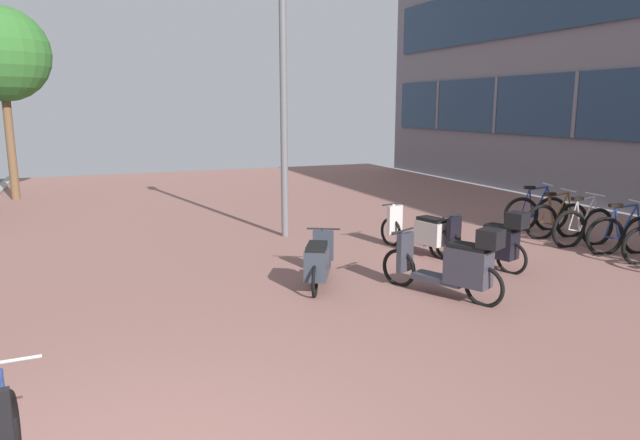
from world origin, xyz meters
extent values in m
cube|color=slate|center=(12.15, 8.40, 2.58)|extent=(0.10, 0.12, 1.71)
cube|color=slate|center=(12.15, 11.60, 2.58)|extent=(0.10, 0.12, 1.71)
cube|color=slate|center=(12.15, 14.80, 2.58)|extent=(0.10, 0.12, 1.71)
cylinder|color=navy|center=(-0.55, 0.32, 0.62)|extent=(0.05, 0.34, 0.67)
cylinder|color=navy|center=(-0.56, 0.54, 0.65)|extent=(0.04, 0.16, 0.61)
torus|color=black|center=(8.37, 3.85, 0.32)|extent=(0.70, 0.27, 0.70)
torus|color=black|center=(9.01, 3.66, 0.32)|extent=(0.70, 0.27, 0.70)
cylinder|color=navy|center=(8.76, 3.74, 0.57)|extent=(0.32, 0.13, 0.62)
cylinder|color=navy|center=(8.56, 3.79, 0.55)|extent=(0.15, 0.07, 0.56)
cylinder|color=navy|center=(8.70, 3.75, 0.85)|extent=(0.40, 0.15, 0.08)
cylinder|color=navy|center=(8.49, 3.81, 0.29)|extent=(0.26, 0.10, 0.08)
cylinder|color=navy|center=(8.44, 3.83, 0.57)|extent=(0.17, 0.07, 0.51)
cylinder|color=navy|center=(8.95, 3.68, 0.60)|extent=(0.15, 0.07, 0.56)
cube|color=black|center=(8.51, 3.81, 0.87)|extent=(0.24, 0.15, 0.06)
cylinder|color=#ADADB2|center=(8.90, 3.69, 0.92)|extent=(0.16, 0.47, 0.02)
torus|color=black|center=(8.19, 4.49, 0.33)|extent=(0.74, 0.13, 0.73)
torus|color=black|center=(8.84, 4.44, 0.33)|extent=(0.74, 0.13, 0.73)
cylinder|color=#B4B4B4|center=(8.58, 4.46, 0.59)|extent=(0.32, 0.06, 0.64)
cylinder|color=#B4B4B4|center=(8.38, 4.47, 0.57)|extent=(0.14, 0.05, 0.58)
cylinder|color=#B4B4B4|center=(8.53, 4.46, 0.88)|extent=(0.40, 0.07, 0.09)
cylinder|color=#B4B4B4|center=(8.31, 4.48, 0.31)|extent=(0.25, 0.05, 0.08)
cylinder|color=#B4B4B4|center=(8.26, 4.48, 0.59)|extent=(0.17, 0.04, 0.53)
cylinder|color=#B4B4B4|center=(8.78, 4.44, 0.62)|extent=(0.15, 0.04, 0.58)
cube|color=black|center=(8.33, 4.48, 0.90)|extent=(0.23, 0.11, 0.06)
cylinder|color=#ADADB2|center=(8.72, 4.45, 0.96)|extent=(0.06, 0.48, 0.02)
torus|color=black|center=(8.23, 5.23, 0.32)|extent=(0.72, 0.18, 0.72)
torus|color=black|center=(8.90, 5.12, 0.32)|extent=(0.72, 0.18, 0.72)
cylinder|color=brown|center=(8.63, 5.16, 0.58)|extent=(0.33, 0.09, 0.63)
cylinder|color=brown|center=(8.43, 5.20, 0.56)|extent=(0.15, 0.06, 0.57)
cylinder|color=brown|center=(8.58, 5.17, 0.86)|extent=(0.41, 0.10, 0.08)
cylinder|color=brown|center=(8.36, 5.21, 0.30)|extent=(0.26, 0.07, 0.08)
cylinder|color=brown|center=(8.31, 5.22, 0.58)|extent=(0.17, 0.05, 0.52)
cylinder|color=brown|center=(8.84, 5.13, 0.61)|extent=(0.15, 0.05, 0.57)
cube|color=black|center=(8.38, 5.20, 0.88)|extent=(0.23, 0.12, 0.06)
cylinder|color=#ADADB2|center=(8.78, 5.14, 0.94)|extent=(0.10, 0.48, 0.02)
torus|color=black|center=(8.41, 5.99, 0.33)|extent=(0.72, 0.31, 0.74)
torus|color=black|center=(9.01, 5.78, 0.33)|extent=(0.72, 0.31, 0.74)
cylinder|color=navy|center=(8.77, 5.86, 0.60)|extent=(0.31, 0.14, 0.65)
cylinder|color=navy|center=(8.59, 5.93, 0.57)|extent=(0.14, 0.08, 0.59)
cylinder|color=navy|center=(8.72, 5.88, 0.89)|extent=(0.38, 0.16, 0.09)
cylinder|color=navy|center=(8.52, 5.95, 0.31)|extent=(0.24, 0.11, 0.08)
cylinder|color=navy|center=(8.47, 5.97, 0.60)|extent=(0.16, 0.08, 0.54)
cylinder|color=navy|center=(8.95, 5.80, 0.62)|extent=(0.15, 0.08, 0.59)
cube|color=black|center=(8.54, 5.94, 0.91)|extent=(0.24, 0.16, 0.06)
cylinder|color=#ADADB2|center=(8.90, 5.82, 0.96)|extent=(0.18, 0.46, 0.02)
torus|color=black|center=(5.53, 4.66, 0.25)|extent=(0.17, 0.54, 0.55)
torus|color=black|center=(5.25, 5.88, 0.25)|extent=(0.17, 0.54, 0.55)
cube|color=silver|center=(5.39, 5.27, 0.22)|extent=(0.43, 0.75, 0.08)
cube|color=silver|center=(5.48, 4.88, 0.42)|extent=(0.42, 0.60, 0.40)
cube|color=black|center=(5.48, 4.88, 0.65)|extent=(0.37, 0.55, 0.06)
cylinder|color=silver|center=(5.25, 5.85, 0.52)|extent=(0.09, 0.13, 0.55)
cube|color=silver|center=(5.27, 5.78, 0.49)|extent=(0.33, 0.15, 0.54)
cylinder|color=black|center=(5.26, 5.83, 0.79)|extent=(0.51, 0.14, 0.03)
torus|color=black|center=(2.83, 3.67, 0.21)|extent=(0.27, 0.44, 0.47)
torus|color=black|center=(3.43, 4.78, 0.21)|extent=(0.27, 0.44, 0.47)
cube|color=#303844|center=(3.13, 4.23, 0.19)|extent=(0.58, 0.75, 0.08)
cube|color=#303844|center=(2.94, 3.87, 0.40)|extent=(0.53, 0.63, 0.42)
cube|color=black|center=(2.94, 3.87, 0.64)|extent=(0.47, 0.57, 0.06)
cylinder|color=#303844|center=(3.42, 4.76, 0.45)|extent=(0.12, 0.14, 0.48)
cube|color=#303844|center=(3.38, 4.69, 0.43)|extent=(0.32, 0.22, 0.47)
cylinder|color=black|center=(3.41, 4.74, 0.68)|extent=(0.47, 0.27, 0.03)
torus|color=black|center=(6.06, 3.52, 0.24)|extent=(0.24, 0.51, 0.53)
torus|color=black|center=(5.65, 4.60, 0.24)|extent=(0.24, 0.51, 0.53)
cube|color=black|center=(5.85, 4.06, 0.22)|extent=(0.49, 0.71, 0.08)
cube|color=black|center=(5.99, 3.71, 0.44)|extent=(0.46, 0.58, 0.46)
cube|color=black|center=(5.99, 3.71, 0.70)|extent=(0.41, 0.53, 0.06)
cylinder|color=black|center=(5.65, 4.58, 0.50)|extent=(0.11, 0.14, 0.53)
cube|color=black|center=(5.68, 4.51, 0.48)|extent=(0.33, 0.19, 0.53)
cylinder|color=black|center=(5.66, 4.56, 0.77)|extent=(0.50, 0.21, 0.03)
cube|color=black|center=(6.08, 3.47, 0.85)|extent=(0.36, 0.36, 0.24)
torus|color=black|center=(4.72, 2.47, 0.25)|extent=(0.30, 0.53, 0.56)
torus|color=black|center=(4.14, 3.66, 0.25)|extent=(0.30, 0.53, 0.56)
cube|color=#34353F|center=(4.43, 3.07, 0.23)|extent=(0.58, 0.79, 0.08)
cube|color=#34353F|center=(4.62, 2.68, 0.48)|extent=(0.52, 0.66, 0.50)
cube|color=black|center=(4.62, 2.68, 0.75)|extent=(0.47, 0.59, 0.06)
cylinder|color=#34353F|center=(4.15, 3.64, 0.53)|extent=(0.12, 0.14, 0.57)
cube|color=#34353F|center=(4.19, 3.57, 0.51)|extent=(0.32, 0.21, 0.56)
cylinder|color=black|center=(4.16, 3.62, 0.81)|extent=(0.48, 0.25, 0.03)
cube|color=black|center=(4.74, 2.42, 0.90)|extent=(0.37, 0.37, 0.24)
cylinder|color=slate|center=(3.67, 7.35, 2.50)|extent=(0.14, 0.14, 5.01)
cylinder|color=brown|center=(-1.77, 14.60, 1.52)|extent=(0.23, 0.23, 3.04)
sphere|color=#326E2C|center=(-1.77, 14.60, 3.92)|extent=(2.50, 2.50, 2.50)
camera|label=1|loc=(0.01, -3.37, 2.56)|focal=32.46mm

